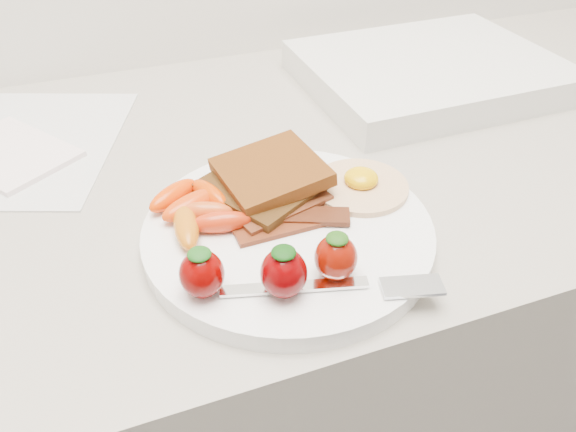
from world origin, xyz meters
name	(u,v)px	position (x,y,z in m)	size (l,w,h in m)	color
counter	(251,394)	(0.00, 1.70, 0.45)	(2.00, 0.60, 0.90)	gray
plate	(288,232)	(0.01, 1.55, 0.91)	(0.27, 0.27, 0.02)	white
toast_lower	(264,186)	(0.00, 1.60, 0.93)	(0.10, 0.10, 0.01)	black
toast_upper	(271,172)	(0.01, 1.61, 0.94)	(0.10, 0.10, 0.01)	#3F2104
fried_egg	(360,184)	(0.10, 1.58, 0.92)	(0.11, 0.11, 0.02)	#F5E6B8
bacon_strips	(290,217)	(0.01, 1.55, 0.92)	(0.11, 0.06, 0.01)	#4A1C0E
baby_carrots	(196,209)	(-0.07, 1.59, 0.93)	(0.09, 0.11, 0.02)	#DC3B07
strawberries	(274,268)	(-0.03, 1.47, 0.94)	(0.14, 0.06, 0.05)	#630000
fork	(348,286)	(0.02, 1.45, 0.92)	(0.18, 0.07, 0.00)	white
paper_sheet	(30,144)	(-0.22, 1.82, 0.90)	(0.20, 0.27, 0.00)	silver
notepad	(9,153)	(-0.24, 1.80, 0.91)	(0.10, 0.15, 0.01)	white
appliance	(429,71)	(0.31, 1.80, 0.92)	(0.34, 0.27, 0.04)	silver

